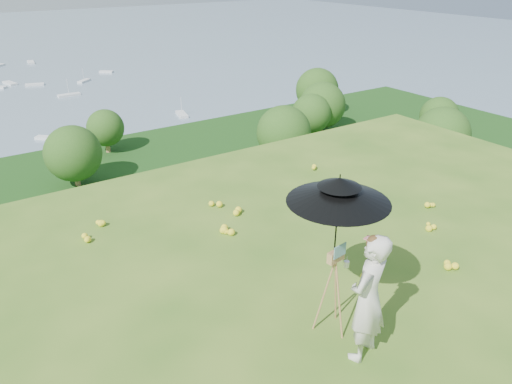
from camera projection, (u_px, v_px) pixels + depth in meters
ground at (433, 282)px, 8.07m from camera, size 14.00×14.00×0.00m
forest_slope at (78, 357)px, 46.65m from camera, size 140.00×56.00×22.00m
shoreline_tier at (12, 240)px, 79.67m from camera, size 170.00×28.00×8.00m
slope_trees at (52, 226)px, 40.72m from camera, size 110.00×50.00×6.00m
harbor_town at (3, 204)px, 76.92m from camera, size 110.00×22.00×5.00m
wildflowers at (421, 272)px, 8.23m from camera, size 10.00×10.50×0.12m
painter at (368, 298)px, 6.23m from camera, size 0.76×0.62×1.80m
field_easel at (333, 287)px, 6.78m from camera, size 0.59×0.59×1.40m
sun_umbrella at (337, 218)px, 6.35m from camera, size 1.59×1.59×1.21m
painter_cap at (375, 239)px, 5.88m from camera, size 0.24×0.27×0.10m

